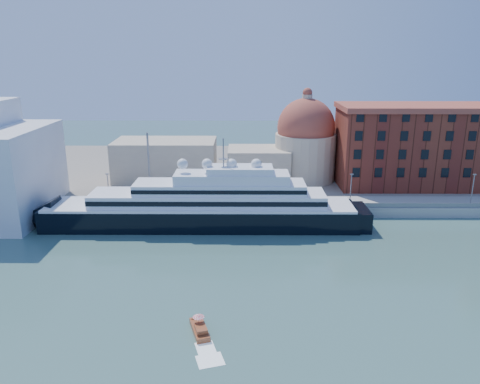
{
  "coord_description": "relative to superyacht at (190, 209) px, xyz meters",
  "views": [
    {
      "loc": [
        3.32,
        -79.83,
        39.26
      ],
      "look_at": [
        2.71,
        18.0,
        9.92
      ],
      "focal_mm": 35.0,
      "sensor_mm": 36.0,
      "label": 1
    }
  ],
  "objects": [
    {
      "name": "superyacht",
      "position": [
        0.0,
        0.0,
        0.0
      ],
      "size": [
        81.62,
        11.32,
        24.39
      ],
      "color": "black",
      "rests_on": "ground"
    },
    {
      "name": "church",
      "position": [
        15.23,
        34.72,
        6.7
      ],
      "size": [
        66.0,
        18.0,
        25.5
      ],
      "color": "beige",
      "rests_on": "land"
    },
    {
      "name": "ground",
      "position": [
        8.84,
        -23.0,
        -4.21
      ],
      "size": [
        400.0,
        400.0,
        0.0
      ],
      "primitive_type": "plane",
      "color": "#345A54",
      "rests_on": "ground"
    },
    {
      "name": "warehouse",
      "position": [
        60.84,
        29.0,
        9.58
      ],
      "size": [
        43.0,
        19.0,
        23.25
      ],
      "color": "maroon",
      "rests_on": "land"
    },
    {
      "name": "quay",
      "position": [
        8.84,
        11.0,
        -2.96
      ],
      "size": [
        180.0,
        10.0,
        2.5
      ],
      "primitive_type": "cube",
      "color": "gray",
      "rests_on": "ground"
    },
    {
      "name": "land",
      "position": [
        8.84,
        52.0,
        -3.21
      ],
      "size": [
        260.0,
        72.0,
        2.0
      ],
      "primitive_type": "cube",
      "color": "slate",
      "rests_on": "ground"
    },
    {
      "name": "service_barge",
      "position": [
        -41.87,
        -1.37,
        -3.5
      ],
      "size": [
        11.33,
        4.6,
        2.49
      ],
      "rotation": [
        0.0,
        0.0,
        -0.08
      ],
      "color": "white",
      "rests_on": "ground"
    },
    {
      "name": "quay_fence",
      "position": [
        8.84,
        6.5,
        -1.11
      ],
      "size": [
        180.0,
        0.1,
        1.2
      ],
      "primitive_type": "cube",
      "color": "slate",
      "rests_on": "quay"
    },
    {
      "name": "lamp_posts",
      "position": [
        -3.83,
        9.27,
        5.63
      ],
      "size": [
        120.8,
        2.4,
        18.0
      ],
      "color": "slate",
      "rests_on": "quay"
    },
    {
      "name": "water_taxi",
      "position": [
        5.94,
        -43.51,
        -3.54
      ],
      "size": [
        3.56,
        6.16,
        2.78
      ],
      "rotation": [
        0.0,
        0.0,
        0.29
      ],
      "color": "brown",
      "rests_on": "ground"
    }
  ]
}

